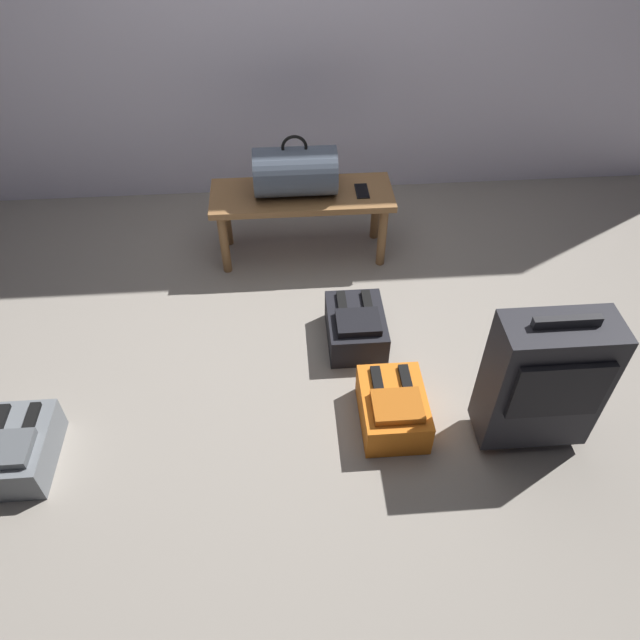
# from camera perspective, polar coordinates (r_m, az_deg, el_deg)

# --- Properties ---
(ground_plane) EXTENTS (6.60, 6.60, 0.00)m
(ground_plane) POSITION_cam_1_polar(r_m,az_deg,el_deg) (2.95, -0.53, -3.66)
(ground_plane) COLOR gray
(bench) EXTENTS (1.00, 0.36, 0.41)m
(bench) POSITION_cam_1_polar(r_m,az_deg,el_deg) (3.37, -1.73, 11.12)
(bench) COLOR olive
(bench) RESTS_ON ground
(duffel_bag_slate) EXTENTS (0.44, 0.26, 0.34)m
(duffel_bag_slate) POSITION_cam_1_polar(r_m,az_deg,el_deg) (3.27, -2.38, 13.96)
(duffel_bag_slate) COLOR #475160
(duffel_bag_slate) RESTS_ON bench
(cell_phone) EXTENTS (0.07, 0.14, 0.01)m
(cell_phone) POSITION_cam_1_polar(r_m,az_deg,el_deg) (3.35, 4.01, 12.16)
(cell_phone) COLOR black
(cell_phone) RESTS_ON bench
(suitcase_upright_charcoal) EXTENTS (0.45, 0.24, 0.71)m
(suitcase_upright_charcoal) POSITION_cam_1_polar(r_m,az_deg,el_deg) (2.55, 20.54, -5.45)
(suitcase_upright_charcoal) COLOR black
(suitcase_upright_charcoal) RESTS_ON ground
(backpack_dark) EXTENTS (0.28, 0.38, 0.21)m
(backpack_dark) POSITION_cam_1_polar(r_m,az_deg,el_deg) (2.98, 3.44, -0.66)
(backpack_dark) COLOR black
(backpack_dark) RESTS_ON ground
(backpack_orange) EXTENTS (0.28, 0.38, 0.21)m
(backpack_orange) POSITION_cam_1_polar(r_m,az_deg,el_deg) (2.66, 6.97, -8.31)
(backpack_orange) COLOR orange
(backpack_orange) RESTS_ON ground
(backpack_grey) EXTENTS (0.28, 0.38, 0.21)m
(backpack_grey) POSITION_cam_1_polar(r_m,az_deg,el_deg) (2.81, -26.91, -10.92)
(backpack_grey) COLOR slate
(backpack_grey) RESTS_ON ground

